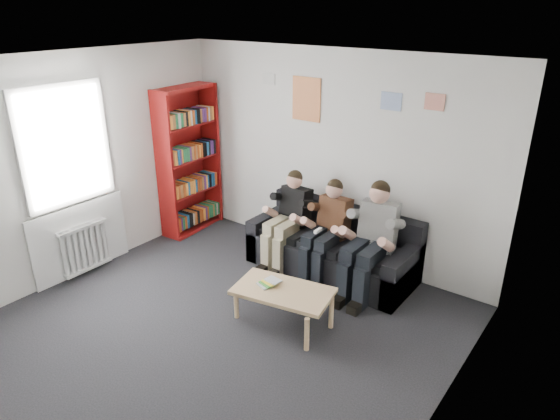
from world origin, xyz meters
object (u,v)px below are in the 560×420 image
Objects in this scene: coffee_table at (283,294)px; person_middle at (326,231)px; person_left at (287,220)px; person_right at (369,242)px; bookshelf at (189,161)px; sofa at (333,250)px.

person_middle is at bearing 98.59° from coffee_table.
person_left is 0.92× the size of person_right.
bookshelf is 1.84m from person_left.
sofa reaches higher than coffee_table.
person_left is (-0.58, -0.19, 0.33)m from sofa.
bookshelf is 2.08× the size of coffee_table.
coffee_table is 0.82× the size of person_left.
person_middle is at bearing 2.01° from person_left.
sofa is at bearing 97.32° from coffee_table.
person_left is at bearing 170.68° from person_right.
person_right reaches higher than sofa.
sofa is at bearing 152.24° from person_right.
sofa is at bearing 20.27° from person_left.
bookshelf is at bearing -179.64° from person_left.
person_left reaches higher than sofa.
coffee_table is 1.35m from person_left.
person_middle is (0.00, -0.19, 0.33)m from sofa.
bookshelf reaches higher than person_right.
person_right reaches higher than person_middle.
person_left is 0.58m from person_middle.
coffee_table is at bearing -28.91° from bookshelf.
person_middle is at bearing -90.00° from sofa.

